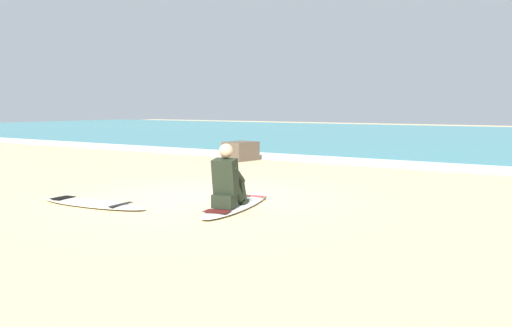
{
  "coord_description": "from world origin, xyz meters",
  "views": [
    {
      "loc": [
        5.69,
        -6.96,
        1.57
      ],
      "look_at": [
        0.44,
        0.94,
        0.55
      ],
      "focal_mm": 37.5,
      "sensor_mm": 36.0,
      "label": 1
    }
  ],
  "objects_px": {
    "surfboard_main": "(237,205)",
    "shoreline_rock": "(240,151)",
    "surfboard_spare_near": "(93,203)",
    "surfer_seated": "(228,182)"
  },
  "relations": [
    {
      "from": "surfboard_main",
      "to": "shoreline_rock",
      "type": "bearing_deg",
      "value": 124.79
    },
    {
      "from": "surfboard_spare_near",
      "to": "shoreline_rock",
      "type": "height_order",
      "value": "shoreline_rock"
    },
    {
      "from": "surfboard_spare_near",
      "to": "surfer_seated",
      "type": "bearing_deg",
      "value": 21.71
    },
    {
      "from": "surfboard_main",
      "to": "surfer_seated",
      "type": "height_order",
      "value": "surfer_seated"
    },
    {
      "from": "surfboard_main",
      "to": "surfer_seated",
      "type": "relative_size",
      "value": 2.58
    },
    {
      "from": "surfer_seated",
      "to": "surfboard_main",
      "type": "bearing_deg",
      "value": 103.72
    },
    {
      "from": "surfboard_main",
      "to": "shoreline_rock",
      "type": "relative_size",
      "value": 2.79
    },
    {
      "from": "surfboard_spare_near",
      "to": "shoreline_rock",
      "type": "relative_size",
      "value": 2.44
    },
    {
      "from": "surfer_seated",
      "to": "surfboard_spare_near",
      "type": "xyz_separation_m",
      "value": [
        -2.06,
        -0.82,
        -0.4
      ]
    },
    {
      "from": "surfboard_main",
      "to": "surfboard_spare_near",
      "type": "distance_m",
      "value": 2.3
    }
  ]
}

